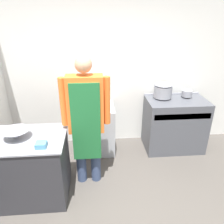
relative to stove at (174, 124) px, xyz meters
name	(u,v)px	position (x,y,z in m)	size (l,w,h in m)	color
wall_back	(106,72)	(-1.19, 0.39, 0.88)	(8.00, 0.05, 2.70)	white
prep_counter	(26,167)	(-2.35, -0.99, -0.02)	(1.10, 0.75, 0.89)	#2D2D33
stove	(174,124)	(0.00, 0.00, 0.00)	(1.03, 0.64, 0.96)	#4C4F56
fridge_unit	(96,129)	(-1.40, 0.04, -0.05)	(0.62, 0.61, 0.85)	#A8ADB2
person_cook	(86,116)	(-1.53, -0.78, 0.58)	(0.65, 0.24, 1.84)	#38476B
mixing_bowl	(16,134)	(-2.38, -0.99, 0.48)	(0.34, 0.34, 0.11)	gray
plastic_tub	(41,145)	(-2.04, -1.21, 0.45)	(0.12, 0.12, 0.06)	teal
stock_pot	(163,90)	(-0.23, 0.11, 0.61)	(0.31, 0.31, 0.25)	gray
sauce_pot	(187,93)	(0.21, 0.11, 0.54)	(0.18, 0.18, 0.11)	gray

